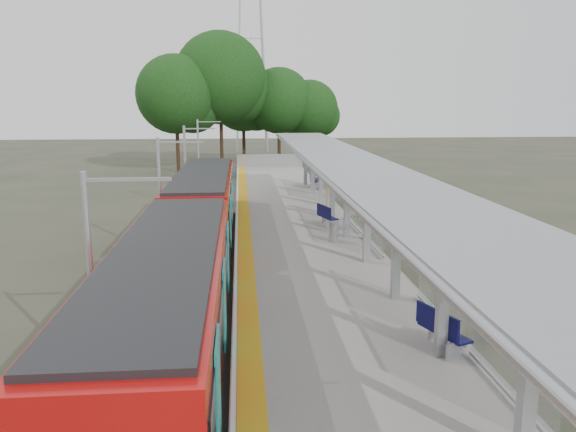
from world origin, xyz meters
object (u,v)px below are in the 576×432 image
object	(u,v)px
info_pillar_far	(330,199)
bench_far	(313,179)
train	(192,238)
litter_bin	(334,232)
bench_near	(441,329)
bench_mid	(326,215)

from	to	relation	value
info_pillar_far	bench_far	bearing A→B (deg)	77.50
train	bench_far	size ratio (longest dim) A/B	15.64
bench_far	litter_bin	world-z (taller)	bench_far
bench_near	info_pillar_far	bearing A→B (deg)	69.40
bench_far	litter_bin	bearing A→B (deg)	-80.18
train	litter_bin	world-z (taller)	train
bench_near	bench_far	distance (m)	26.22
bench_mid	bench_near	bearing A→B (deg)	-104.08
train	bench_mid	bearing A→B (deg)	46.49
info_pillar_far	bench_mid	bearing A→B (deg)	-112.79
bench_far	litter_bin	distance (m)	15.40
train	bench_far	xyz separation A→B (m)	(6.89, 18.51, -0.44)
bench_far	train	bearing A→B (deg)	-96.46
bench_near	bench_mid	xyz separation A→B (m)	(-0.70, 13.94, -0.01)
bench_far	info_pillar_far	world-z (taller)	info_pillar_far
train	bench_far	distance (m)	19.75
bench_near	info_pillar_far	distance (m)	16.67
bench_near	litter_bin	size ratio (longest dim) A/B	1.82
bench_near	train	bearing A→B (deg)	109.70
train	litter_bin	distance (m)	6.61
bench_near	bench_far	xyz separation A→B (m)	(0.27, 26.22, 0.07)
bench_mid	litter_bin	distance (m)	3.08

